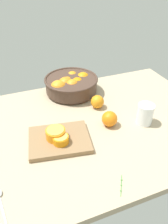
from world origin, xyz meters
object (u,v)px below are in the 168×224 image
juice_glass (145,115)px  spoon (1,203)px  orange_half_1 (56,134)px  loose_orange_1 (97,102)px  loose_orange_0 (110,119)px  fruit_bowl (71,84)px  orange_half_0 (61,139)px  cutting_board (59,140)px

juice_glass → spoon: juice_glass is taller
orange_half_1 → spoon: size_ratio=0.49×
loose_orange_1 → juice_glass: bearing=-52.1°
loose_orange_0 → loose_orange_1: bearing=86.9°
loose_orange_1 → orange_half_1: bearing=-147.2°
fruit_bowl → orange_half_1: fruit_bowl is taller
loose_orange_1 → spoon: (-49.26, -37.51, -2.87)cm
juice_glass → orange_half_0: (-39.49, -1.06, -0.39)cm
cutting_board → loose_orange_1: size_ratio=3.71×
cutting_board → loose_orange_0: size_ratio=3.50×
spoon → loose_orange_0: bearing=25.0°
juice_glass → orange_half_0: size_ratio=1.47×
juice_glass → spoon: size_ratio=0.58×
cutting_board → loose_orange_0: (23.83, 2.37, 2.46)cm
juice_glass → orange_half_1: bearing=176.8°
juice_glass → loose_orange_0: size_ratio=1.36×
orange_half_1 → spoon: (-23.44, -20.85, -3.77)cm
orange_half_1 → loose_orange_1: loose_orange_1 is taller
orange_half_1 → loose_orange_0: size_ratio=1.14×
juice_glass → loose_orange_0: juice_glass is taller
fruit_bowl → orange_half_1: (-18.42, -35.46, -0.85)cm
orange_half_0 → orange_half_1: (-1.06, 3.32, 0.52)cm
orange_half_1 → loose_orange_1: size_ratio=1.21×
juice_glass → loose_orange_1: 23.99cm
loose_orange_1 → loose_orange_0: bearing=-93.1°
loose_orange_1 → spoon: size_ratio=0.41×
loose_orange_0 → loose_orange_1: 14.95cm
fruit_bowl → loose_orange_1: (7.39, -18.80, -1.76)cm
loose_orange_1 → spoon: bearing=-142.7°
cutting_board → orange_half_1: size_ratio=3.07×
fruit_bowl → loose_orange_0: size_ratio=4.13×
fruit_bowl → loose_orange_0: 34.39cm
juice_glass → cutting_board: 39.53cm
fruit_bowl → loose_orange_0: fruit_bowl is taller
cutting_board → spoon: cutting_board is taller
fruit_bowl → loose_orange_0: bearing=-79.0°
fruit_bowl → juice_glass: bearing=-59.6°
loose_orange_1 → orange_half_0: bearing=-141.1°
fruit_bowl → loose_orange_1: fruit_bowl is taller
fruit_bowl → cutting_board: bearing=-115.5°
orange_half_0 → loose_orange_0: size_ratio=0.92×
juice_glass → orange_half_1: (-40.55, 2.26, 0.13)cm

